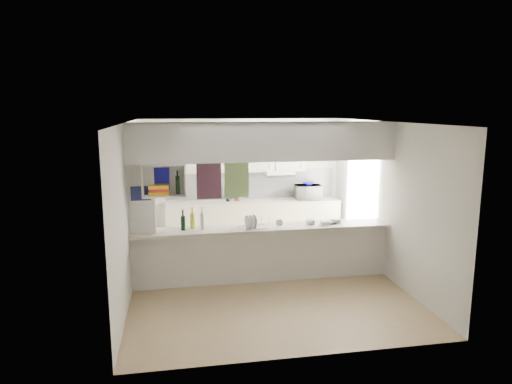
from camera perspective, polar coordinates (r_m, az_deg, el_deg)
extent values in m
plane|color=tan|center=(7.70, 0.89, -10.99)|extent=(4.80, 4.80, 0.00)
plane|color=white|center=(7.17, 0.95, 8.73)|extent=(4.80, 4.80, 0.00)
plane|color=silver|center=(9.66, -1.81, 1.42)|extent=(4.20, 0.00, 4.20)
plane|color=silver|center=(7.23, -15.65, -2.03)|extent=(0.00, 4.80, 4.80)
plane|color=silver|center=(7.99, 15.86, -0.88)|extent=(0.00, 4.80, 4.80)
cube|color=silver|center=(7.55, 0.90, -7.88)|extent=(4.20, 0.15, 0.88)
cube|color=beige|center=(7.42, 0.91, -4.51)|extent=(4.20, 0.50, 0.04)
cube|color=white|center=(7.19, 0.94, 6.34)|extent=(4.20, 0.50, 0.60)
cube|color=silver|center=(7.22, -14.07, -1.99)|extent=(0.40, 0.18, 2.60)
cube|color=#191E4C|center=(7.08, -14.20, -0.18)|extent=(0.30, 0.01, 0.22)
cube|color=white|center=(7.12, -14.12, -1.99)|extent=(0.30, 0.01, 0.24)
cube|color=#2B1327|center=(7.36, -5.91, 1.52)|extent=(0.40, 0.02, 0.62)
cube|color=#176B63|center=(7.41, -2.44, 1.63)|extent=(0.40, 0.02, 0.62)
cube|color=white|center=(7.06, -11.36, -0.39)|extent=(0.65, 0.35, 0.02)
cube|color=white|center=(6.99, -11.50, 3.44)|extent=(0.65, 0.35, 0.02)
cube|color=white|center=(7.18, -11.41, 1.71)|extent=(0.65, 0.02, 0.50)
cube|color=white|center=(7.04, -13.98, 1.43)|extent=(0.02, 0.35, 0.50)
cube|color=white|center=(7.02, -8.88, 1.59)|extent=(0.02, 0.35, 0.50)
cube|color=gold|center=(7.06, -12.02, -0.11)|extent=(0.30, 0.24, 0.05)
cube|color=#B31F17|center=(7.05, -12.04, 0.29)|extent=(0.28, 0.22, 0.05)
cube|color=gold|center=(7.04, -12.05, 0.69)|extent=(0.30, 0.24, 0.05)
cube|color=#110E9A|center=(7.15, -11.81, 1.65)|extent=(0.26, 0.02, 0.34)
cylinder|color=black|center=(7.03, -9.78, 0.88)|extent=(0.06, 0.06, 0.28)
cube|color=beige|center=(9.57, -0.33, -3.86)|extent=(3.60, 0.60, 0.90)
cube|color=beige|center=(9.47, -0.33, -1.19)|extent=(3.60, 0.63, 0.03)
cube|color=silver|center=(9.69, -0.62, 0.97)|extent=(3.60, 0.03, 0.60)
cube|color=beige|center=(9.42, -1.67, 4.74)|extent=(2.62, 0.34, 0.72)
cube|color=white|center=(9.53, 2.87, 2.38)|extent=(0.60, 0.46, 0.12)
cube|color=silver|center=(9.32, 3.18, 1.98)|extent=(0.60, 0.02, 0.05)
imported|color=white|center=(9.69, 6.57, 0.00)|extent=(0.57, 0.41, 0.30)
imported|color=#110E9A|center=(9.65, 6.50, 1.03)|extent=(0.24, 0.24, 0.06)
cube|color=silver|center=(7.36, -0.32, -4.42)|extent=(0.48, 0.40, 0.01)
cylinder|color=white|center=(7.29, -1.07, -3.66)|extent=(0.06, 0.20, 0.21)
cylinder|color=white|center=(7.31, -0.62, -3.61)|extent=(0.06, 0.20, 0.21)
cylinder|color=white|center=(7.34, -0.17, -3.56)|extent=(0.06, 0.20, 0.21)
imported|color=white|center=(7.39, 2.97, -3.91)|extent=(0.13, 0.13, 0.10)
cylinder|color=black|center=(7.27, -9.10, -3.86)|extent=(0.07, 0.07, 0.23)
cylinder|color=black|center=(7.23, -9.14, -2.59)|extent=(0.03, 0.03, 0.10)
cylinder|color=olive|center=(7.35, -7.95, -3.61)|extent=(0.07, 0.07, 0.24)
cylinder|color=olive|center=(7.31, -7.98, -2.28)|extent=(0.03, 0.03, 0.10)
cylinder|color=silver|center=(7.28, -6.74, -3.66)|extent=(0.07, 0.07, 0.26)
cylinder|color=silver|center=(7.24, -6.77, -2.26)|extent=(0.03, 0.03, 0.10)
cylinder|color=silver|center=(7.63, 6.87, -3.73)|extent=(0.15, 0.15, 0.07)
cube|color=silver|center=(7.60, 8.63, -3.87)|extent=(0.15, 0.11, 0.06)
cube|color=silver|center=(7.76, 9.88, -3.61)|extent=(0.15, 0.11, 0.06)
cube|color=black|center=(7.68, 9.53, -3.95)|extent=(0.14, 0.07, 0.01)
cylinder|color=black|center=(9.43, -3.48, -0.73)|extent=(0.10, 0.10, 0.14)
cube|color=brown|center=(9.47, -2.35, -0.48)|extent=(0.12, 0.11, 0.20)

